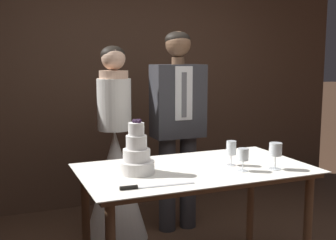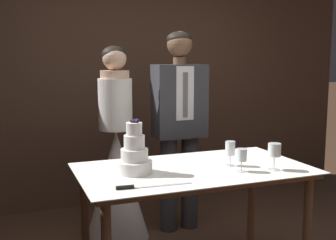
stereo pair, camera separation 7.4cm
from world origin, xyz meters
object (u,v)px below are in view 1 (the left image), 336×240
Objects in this scene: wine_glass_near at (243,155)px; cake_table at (195,181)px; cake_knife at (143,187)px; groom at (178,118)px; tiered_cake at (137,156)px; bride at (115,171)px; wine_glass_middle at (276,150)px; wine_glass_far at (231,149)px.

cake_table is at bearing 142.72° from wine_glass_near.
groom is (0.74, 1.22, 0.18)m from cake_knife.
groom reaches higher than wine_glass_near.
tiered_cake is 0.78× the size of cake_knife.
tiered_cake is at bearing -96.85° from bride.
cake_knife is at bearing -176.61° from wine_glass_middle.
cake_knife is 2.51× the size of wine_glass_middle.
bride is 0.71m from groom.
tiered_cake is 0.89m from wine_glass_middle.
tiered_cake is 0.33m from cake_knife.
bride is at bearing 179.96° from groom.
groom is at bearing -0.04° from bride.
groom reaches higher than wine_glass_far.
tiered_cake reaches higher than wine_glass_far.
groom is at bearing 98.57° from wine_glass_middle.
wine_glass_near is (0.64, -0.21, -0.01)m from tiered_cake.
cake_table is 1.02m from groom.
groom is at bearing 87.95° from wine_glass_far.
cake_table is at bearing 172.72° from wine_glass_far.
wine_glass_middle is 1.43m from bride.
tiered_cake is 2.06× the size of wine_glass_far.
tiered_cake is 1.96× the size of wine_glass_middle.
wine_glass_far reaches higher than cake_knife.
bride is at bearing 85.99° from cake_knife.
wine_glass_far is at bearing -7.28° from cake_table.
groom is (0.57, -0.00, 0.42)m from bride.
bride reaches higher than wine_glass_far.
wine_glass_far is (0.71, 0.25, 0.10)m from cake_knife.
tiered_cake is at bearing 82.54° from cake_knife.
tiered_cake is 2.32× the size of wine_glass_near.
wine_glass_middle is 0.29m from wine_glass_far.
wine_glass_near is at bearing -92.19° from wine_glass_far.
cake_table is 0.36m from wine_glass_near.
tiered_cake is at bearing 162.21° from wine_glass_near.
tiered_cake is at bearing -126.72° from groom.
wine_glass_middle is at bearing -26.43° from cake_table.
groom is at bearing 72.96° from cake_table.
tiered_cake reaches higher than wine_glass_near.
cake_table is at bearing -107.04° from groom.
groom is (0.68, 0.92, 0.08)m from tiered_cake.
wine_glass_far is (-0.21, 0.20, -0.02)m from wine_glass_middle.
cake_table is 4.41× the size of tiered_cake.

